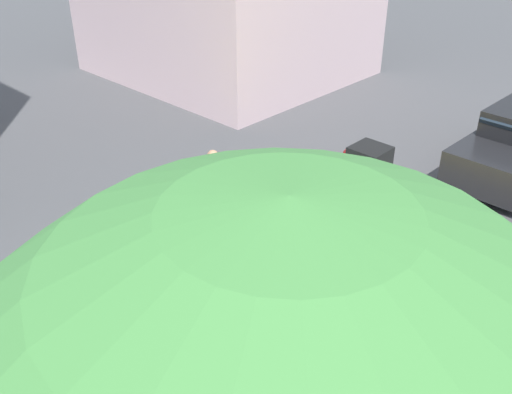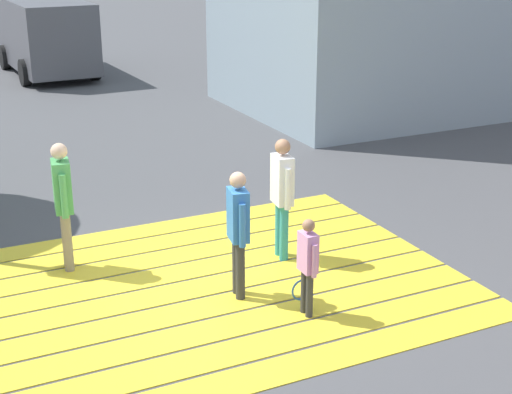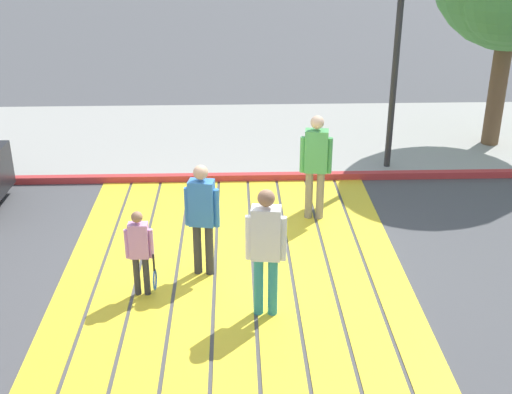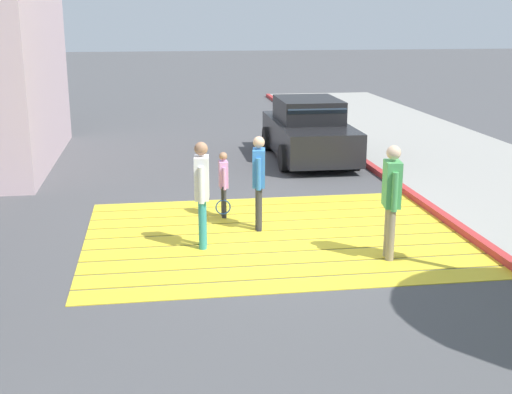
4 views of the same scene
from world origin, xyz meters
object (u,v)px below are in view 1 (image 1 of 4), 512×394
object	(u,v)px
traffic_light_corner	(355,268)
pedestrian_adult_trailing	(214,186)
pedestrian_child_with_racket	(291,180)
pedestrian_adult_lead	(296,270)
pedestrian_adult_side	(285,191)

from	to	relation	value
traffic_light_corner	pedestrian_adult_trailing	bearing A→B (deg)	-28.49
pedestrian_adult_trailing	pedestrian_child_with_racket	world-z (taller)	pedestrian_adult_trailing
traffic_light_corner	pedestrian_child_with_racket	distance (m)	6.50
traffic_light_corner	pedestrian_child_with_racket	bearing A→B (deg)	-44.54
pedestrian_adult_lead	pedestrian_child_with_racket	world-z (taller)	pedestrian_adult_lead
pedestrian_child_with_racket	pedestrian_adult_side	bearing A→B (deg)	123.78
pedestrian_adult_lead	pedestrian_adult_trailing	distance (m)	2.96
pedestrian_adult_side	pedestrian_adult_lead	bearing A→B (deg)	134.77
traffic_light_corner	pedestrian_adult_side	bearing A→B (deg)	-42.36
pedestrian_adult_trailing	pedestrian_child_with_racket	distance (m)	1.74
traffic_light_corner	pedestrian_adult_side	distance (m)	5.52
traffic_light_corner	pedestrian_adult_trailing	size ratio (longest dim) A/B	2.43
traffic_light_corner	pedestrian_child_with_racket	xyz separation A→B (m)	(4.32, -4.25, -2.34)
pedestrian_adult_side	pedestrian_child_with_racket	world-z (taller)	pedestrian_adult_side
traffic_light_corner	pedestrian_adult_side	xyz separation A→B (m)	(3.79, -3.45, -2.07)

